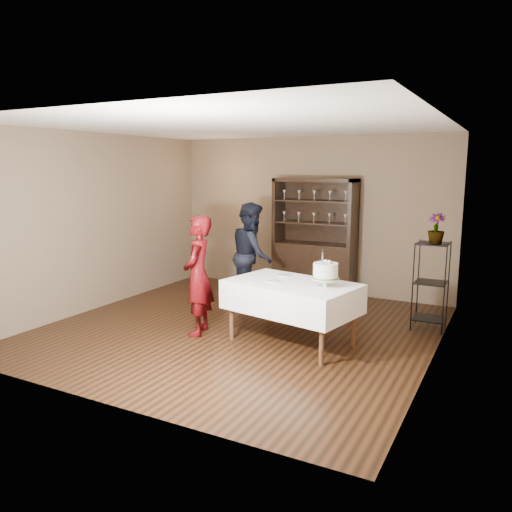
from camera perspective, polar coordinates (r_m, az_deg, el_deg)
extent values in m
plane|color=black|center=(6.90, -1.84, -8.31)|extent=(5.00, 5.00, 0.00)
plane|color=white|center=(6.57, -1.98, 14.66)|extent=(5.00, 5.00, 0.00)
cube|color=#77604C|center=(8.84, 6.14, 4.66)|extent=(5.00, 0.02, 2.70)
cube|color=#77604C|center=(8.12, -17.47, 3.78)|extent=(0.02, 5.00, 2.70)
cube|color=#77604C|center=(5.80, 20.13, 1.28)|extent=(0.02, 5.00, 2.70)
cube|color=black|center=(8.66, 6.62, -1.48)|extent=(1.40, 0.48, 0.90)
cube|color=black|center=(8.73, 7.28, 5.23)|extent=(1.40, 0.03, 1.10)
cube|color=black|center=(8.49, 6.83, 8.62)|extent=(1.40, 0.48, 0.06)
cube|color=black|center=(8.54, 6.73, 3.79)|extent=(1.28, 0.42, 0.02)
cube|color=black|center=(8.51, 6.78, 6.27)|extent=(1.28, 0.42, 0.02)
cylinder|color=black|center=(6.97, 17.46, -3.45)|extent=(0.02, 0.02, 1.20)
cylinder|color=black|center=(6.91, 20.72, -3.75)|extent=(0.02, 0.02, 1.20)
cylinder|color=black|center=(7.35, 18.03, -2.79)|extent=(0.02, 0.02, 1.20)
cylinder|color=black|center=(7.30, 21.12, -3.07)|extent=(0.02, 0.02, 1.20)
cube|color=black|center=(7.24, 19.12, -6.73)|extent=(0.40, 0.40, 0.02)
cube|color=black|center=(7.12, 19.36, -2.87)|extent=(0.40, 0.40, 0.01)
cube|color=black|center=(7.03, 19.61, 1.35)|extent=(0.40, 0.40, 0.02)
cube|color=white|center=(6.20, 4.10, -4.64)|extent=(1.72, 1.25, 0.36)
cylinder|color=#52321E|center=(6.39, -2.82, -6.33)|extent=(0.06, 0.06, 0.74)
cylinder|color=#52321E|center=(5.62, 7.53, -8.73)|extent=(0.06, 0.06, 0.74)
cylinder|color=#52321E|center=(6.94, 1.30, -5.00)|extent=(0.06, 0.06, 0.74)
cylinder|color=#52321E|center=(6.23, 11.15, -6.93)|extent=(0.06, 0.06, 0.74)
imported|color=#370505|center=(6.56, -6.63, -2.21)|extent=(0.54, 0.66, 1.57)
imported|color=black|center=(7.84, -0.45, 0.15)|extent=(0.92, 1.00, 1.65)
cylinder|color=silver|center=(5.97, 7.91, -3.46)|extent=(0.18, 0.18, 0.01)
cylinder|color=silver|center=(5.96, 7.92, -3.08)|extent=(0.05, 0.05, 0.09)
cylinder|color=silver|center=(5.95, 7.93, -2.59)|extent=(0.33, 0.33, 0.01)
cylinder|color=#486530|center=(5.95, 7.93, -2.45)|extent=(0.32, 0.32, 0.02)
cylinder|color=silver|center=(5.93, 7.95, -1.67)|extent=(0.37, 0.37, 0.18)
sphere|color=#6081CF|center=(5.90, 8.22, -0.73)|extent=(0.02, 0.02, 0.02)
cube|color=silver|center=(5.90, 7.60, -0.20)|extent=(0.02, 0.02, 0.13)
cube|color=black|center=(5.88, 7.61, 0.54)|extent=(0.03, 0.02, 0.05)
cylinder|color=silver|center=(6.17, 2.02, -2.90)|extent=(0.19, 0.19, 0.01)
cylinder|color=silver|center=(6.52, 3.31, -2.21)|extent=(0.26, 0.26, 0.01)
imported|color=#486530|center=(6.97, 19.90, 2.98)|extent=(0.24, 0.24, 0.40)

